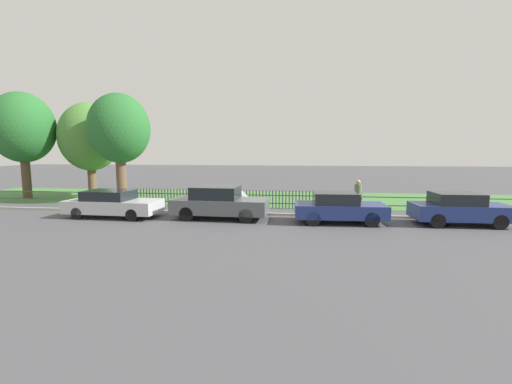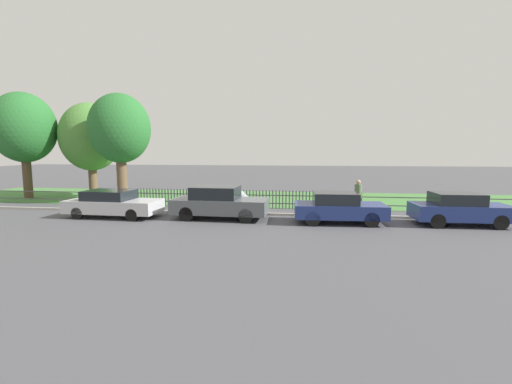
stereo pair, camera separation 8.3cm
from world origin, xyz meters
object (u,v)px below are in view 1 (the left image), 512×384
parked_car_black_saloon (219,203)px  parked_car_silver_hatchback (113,203)px  tree_behind_motorcycle (90,137)px  tree_mid_park (119,129)px  tree_nearest_kerb (22,128)px  parked_car_red_compact (459,209)px  covered_motorcycle (234,199)px  pedestrian_near_fence (358,195)px  parked_car_navy_estate (338,207)px

parked_car_black_saloon → parked_car_silver_hatchback: bearing=-175.3°
parked_car_silver_hatchback → tree_behind_motorcycle: (-5.69, 7.21, 3.53)m
tree_behind_motorcycle → tree_mid_park: (3.50, -2.29, 0.39)m
tree_nearest_kerb → parked_car_black_saloon: bearing=-19.9°
parked_car_red_compact → covered_motorcycle: size_ratio=2.10×
tree_behind_motorcycle → pedestrian_near_fence: (17.77, -4.96, -3.20)m
parked_car_silver_hatchback → tree_behind_motorcycle: 9.84m
parked_car_red_compact → tree_behind_motorcycle: bearing=160.9°
tree_nearest_kerb → tree_behind_motorcycle: (3.78, 1.62, -0.57)m
covered_motorcycle → tree_behind_motorcycle: bearing=160.9°
covered_motorcycle → tree_mid_park: tree_mid_park is taller
parked_car_red_compact → pedestrian_near_fence: 4.50m
parked_car_silver_hatchback → parked_car_red_compact: size_ratio=1.13×
parked_car_black_saloon → covered_motorcycle: size_ratio=2.41×
parked_car_red_compact → tree_nearest_kerb: size_ratio=0.56×
parked_car_silver_hatchback → tree_nearest_kerb: (-9.47, 5.59, 4.10)m
parked_car_silver_hatchback → tree_mid_park: 6.67m
parked_car_silver_hatchback → covered_motorcycle: parked_car_silver_hatchback is taller
parked_car_silver_hatchback → pedestrian_near_fence: 12.29m
parked_car_navy_estate → tree_nearest_kerb: (-20.33, 5.57, 4.06)m
covered_motorcycle → tree_mid_park: bearing=165.4°
parked_car_silver_hatchback → tree_behind_motorcycle: tree_behind_motorcycle is taller
tree_mid_park → parked_car_black_saloon: bearing=-32.0°
parked_car_black_saloon → parked_car_red_compact: size_ratio=1.14×
parked_car_red_compact → tree_behind_motorcycle: size_ratio=0.61×
tree_nearest_kerb → tree_mid_park: size_ratio=1.05×
covered_motorcycle → tree_behind_motorcycle: (-11.33, 5.10, 3.51)m
tree_nearest_kerb → tree_mid_park: tree_nearest_kerb is taller
parked_car_black_saloon → tree_behind_motorcycle: bearing=149.6°
tree_nearest_kerb → pedestrian_near_fence: bearing=-8.8°
covered_motorcycle → pedestrian_near_fence: 6.44m
parked_car_navy_estate → pedestrian_near_fence: (1.21, 2.24, 0.30)m
covered_motorcycle → tree_behind_motorcycle: size_ratio=0.29×
parked_car_red_compact → covered_motorcycle: bearing=168.4°
parked_car_silver_hatchback → tree_mid_park: tree_mid_park is taller
parked_car_black_saloon → parked_car_red_compact: 10.77m
tree_mid_park → pedestrian_near_fence: size_ratio=3.82×
parked_car_red_compact → covered_motorcycle: (-10.43, 1.91, -0.03)m
tree_mid_park → tree_nearest_kerb: bearing=174.8°
covered_motorcycle → parked_car_navy_estate: bearing=-16.7°
parked_car_red_compact → tree_mid_park: (-18.26, 4.72, 3.87)m
parked_car_silver_hatchback → tree_mid_park: bearing=115.7°
parked_car_black_saloon → parked_car_navy_estate: parked_car_black_saloon is taller
parked_car_navy_estate → tree_behind_motorcycle: size_ratio=0.62×
tree_nearest_kerb → tree_behind_motorcycle: size_ratio=1.08×
parked_car_red_compact → tree_nearest_kerb: tree_nearest_kerb is taller
parked_car_navy_estate → tree_mid_park: tree_mid_park is taller
tree_behind_motorcycle → parked_car_black_saloon: bearing=-32.4°
parked_car_red_compact → tree_nearest_kerb: bearing=166.9°
covered_motorcycle → parked_car_black_saloon: bearing=-95.2°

